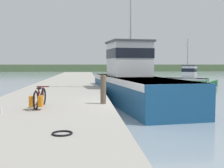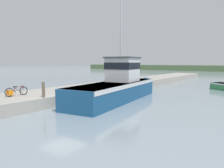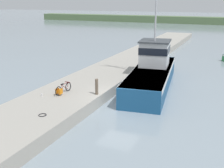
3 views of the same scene
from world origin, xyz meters
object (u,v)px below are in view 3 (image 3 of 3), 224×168
fishing_boat_main (153,71)px  mooring_post (97,87)px  bicycle_touring (62,89)px  water_bottle_by_bike (42,95)px

fishing_boat_main → mooring_post: size_ratio=12.63×
fishing_boat_main → bicycle_touring: bearing=-129.2°
fishing_boat_main → mooring_post: fishing_boat_main is taller
mooring_post → fishing_boat_main: bearing=71.1°
water_bottle_by_bike → fishing_boat_main: bearing=56.6°
fishing_boat_main → mooring_post: (-2.14, -6.25, 0.10)m
mooring_post → water_bottle_by_bike: mooring_post is taller
fishing_boat_main → water_bottle_by_bike: (-5.32, -8.08, -0.34)m
bicycle_touring → mooring_post: bearing=25.2°
water_bottle_by_bike → mooring_post: bearing=29.8°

